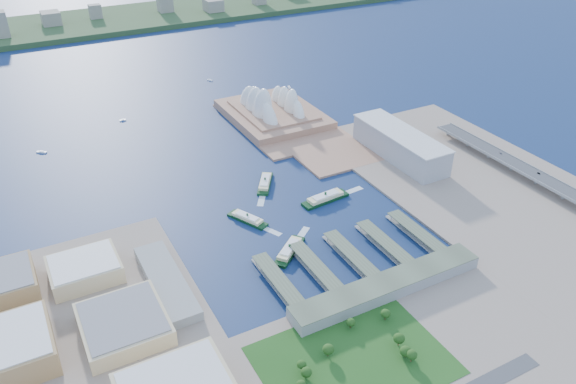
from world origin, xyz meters
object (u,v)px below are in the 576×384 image
ferry_b (265,181)px  car_b (539,173)px  toaster_building (400,145)px  ferry_c (289,248)px  ferry_d (325,197)px  car_c (501,153)px  opera_house (273,99)px  ferry_a (247,217)px

ferry_b → car_b: bearing=5.3°
toaster_building → car_b: size_ratio=38.49×
ferry_c → ferry_d: size_ratio=0.89×
ferry_c → car_c: (339.66, 39.89, 10.30)m
opera_house → ferry_c: opera_house is taller
ferry_c → car_c: car_c is taller
ferry_d → ferry_b: bearing=29.2°
car_c → ferry_b: bearing=162.2°
opera_house → car_c: size_ratio=44.88×
ferry_a → toaster_building: bearing=-16.0°
opera_house → ferry_a: (-154.65, -241.65, -27.22)m
car_b → car_c: size_ratio=1.00×
opera_house → ferry_c: size_ratio=3.32×
ferry_a → car_b: bearing=-40.9°
ferry_b → car_b: size_ratio=13.38×
toaster_building → ferry_d: toaster_building is taller
ferry_b → ferry_d: ferry_d is taller
opera_house → car_c: opera_house is taller
ferry_a → car_b: size_ratio=12.56×
ferry_b → ferry_d: (46.95, -67.34, 0.65)m
car_c → ferry_d: bearing=173.4°
toaster_building → ferry_d: (-144.77, -46.44, -14.75)m
toaster_building → car_c: size_ratio=38.65×
ferry_a → ferry_b: size_ratio=0.94×
toaster_building → car_c: 132.86m
toaster_building → ferry_b: size_ratio=2.88×
car_b → ferry_b: bearing=152.2°
ferry_d → ferry_a: bearing=81.6°
toaster_building → ferry_a: toaster_building is taller
toaster_building → ferry_b: 193.47m
ferry_d → toaster_building: bearing=-77.9°
toaster_building → ferry_b: toaster_building is taller
ferry_d → car_c: car_c is taller
car_b → toaster_building: bearing=128.3°
toaster_building → car_c: (109.00, -75.79, -5.07)m
toaster_building → ferry_d: size_ratio=2.55×
toaster_building → ferry_b: (-191.72, 20.91, -15.41)m
ferry_d → car_c: bearing=-102.2°
car_b → ferry_c: bearing=176.3°
ferry_d → car_b: size_ratio=15.09×
ferry_a → ferry_c: size_ratio=0.93×
ferry_c → car_b: 340.54m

